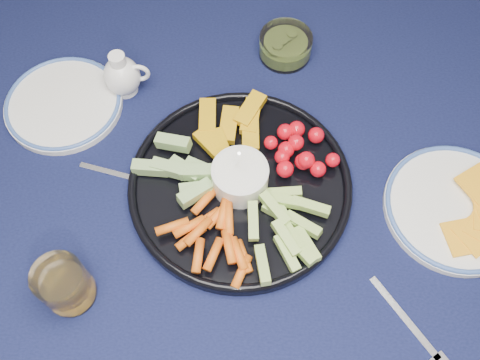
{
  "coord_description": "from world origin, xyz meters",
  "views": [
    {
      "loc": [
        0.03,
        -0.41,
        1.57
      ],
      "look_at": [
        0.01,
        0.02,
        0.78
      ],
      "focal_mm": 40.0,
      "sensor_mm": 36.0,
      "label": 1
    }
  ],
  "objects_px": {
    "dining_table": "(234,219)",
    "side_plate_extra": "(64,103)",
    "juice_tumbler": "(66,286)",
    "creamer_pitcher": "(123,76)",
    "cheese_plate": "(456,207)",
    "crudite_platter": "(238,183)",
    "pickle_bowl": "(285,47)"
  },
  "relations": [
    {
      "from": "creamer_pitcher",
      "to": "juice_tumbler",
      "type": "height_order",
      "value": "creamer_pitcher"
    },
    {
      "from": "dining_table",
      "to": "side_plate_extra",
      "type": "xyz_separation_m",
      "value": [
        -0.33,
        0.18,
        0.1
      ]
    },
    {
      "from": "side_plate_extra",
      "to": "dining_table",
      "type": "bearing_deg",
      "value": -29.02
    },
    {
      "from": "cheese_plate",
      "to": "side_plate_extra",
      "type": "height_order",
      "value": "cheese_plate"
    },
    {
      "from": "creamer_pitcher",
      "to": "side_plate_extra",
      "type": "relative_size",
      "value": 0.43
    },
    {
      "from": "pickle_bowl",
      "to": "side_plate_extra",
      "type": "bearing_deg",
      "value": -160.85
    },
    {
      "from": "dining_table",
      "to": "creamer_pitcher",
      "type": "height_order",
      "value": "creamer_pitcher"
    },
    {
      "from": "crudite_platter",
      "to": "creamer_pitcher",
      "type": "distance_m",
      "value": 0.31
    },
    {
      "from": "pickle_bowl",
      "to": "juice_tumbler",
      "type": "height_order",
      "value": "juice_tumbler"
    },
    {
      "from": "creamer_pitcher",
      "to": "pickle_bowl",
      "type": "relative_size",
      "value": 0.92
    },
    {
      "from": "pickle_bowl",
      "to": "juice_tumbler",
      "type": "xyz_separation_m",
      "value": [
        -0.33,
        -0.5,
        0.02
      ]
    },
    {
      "from": "dining_table",
      "to": "cheese_plate",
      "type": "xyz_separation_m",
      "value": [
        0.37,
        -0.01,
        0.1
      ]
    },
    {
      "from": "creamer_pitcher",
      "to": "crudite_platter",
      "type": "bearing_deg",
      "value": -42.98
    },
    {
      "from": "creamer_pitcher",
      "to": "juice_tumbler",
      "type": "xyz_separation_m",
      "value": [
        -0.03,
        -0.4,
        -0.0
      ]
    },
    {
      "from": "creamer_pitcher",
      "to": "pickle_bowl",
      "type": "xyz_separation_m",
      "value": [
        0.3,
        0.1,
        -0.02
      ]
    },
    {
      "from": "dining_table",
      "to": "side_plate_extra",
      "type": "relative_size",
      "value": 7.62
    },
    {
      "from": "crudite_platter",
      "to": "cheese_plate",
      "type": "distance_m",
      "value": 0.37
    },
    {
      "from": "cheese_plate",
      "to": "juice_tumbler",
      "type": "bearing_deg",
      "value": -164.88
    },
    {
      "from": "dining_table",
      "to": "juice_tumbler",
      "type": "distance_m",
      "value": 0.33
    },
    {
      "from": "dining_table",
      "to": "cheese_plate",
      "type": "height_order",
      "value": "cheese_plate"
    },
    {
      "from": "crudite_platter",
      "to": "cheese_plate",
      "type": "xyz_separation_m",
      "value": [
        0.37,
        -0.03,
        -0.01
      ]
    },
    {
      "from": "crudite_platter",
      "to": "pickle_bowl",
      "type": "height_order",
      "value": "crudite_platter"
    },
    {
      "from": "cheese_plate",
      "to": "side_plate_extra",
      "type": "relative_size",
      "value": 1.1
    },
    {
      "from": "pickle_bowl",
      "to": "cheese_plate",
      "type": "relative_size",
      "value": 0.43
    },
    {
      "from": "dining_table",
      "to": "creamer_pitcher",
      "type": "relative_size",
      "value": 17.52
    },
    {
      "from": "crudite_platter",
      "to": "side_plate_extra",
      "type": "bearing_deg",
      "value": 153.94
    },
    {
      "from": "crudite_platter",
      "to": "side_plate_extra",
      "type": "xyz_separation_m",
      "value": [
        -0.33,
        0.16,
        -0.01
      ]
    },
    {
      "from": "pickle_bowl",
      "to": "side_plate_extra",
      "type": "relative_size",
      "value": 0.47
    },
    {
      "from": "dining_table",
      "to": "side_plate_extra",
      "type": "height_order",
      "value": "side_plate_extra"
    },
    {
      "from": "dining_table",
      "to": "juice_tumbler",
      "type": "bearing_deg",
      "value": -144.17
    },
    {
      "from": "crudite_platter",
      "to": "side_plate_extra",
      "type": "height_order",
      "value": "crudite_platter"
    },
    {
      "from": "crudite_platter",
      "to": "creamer_pitcher",
      "type": "height_order",
      "value": "crudite_platter"
    }
  ]
}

